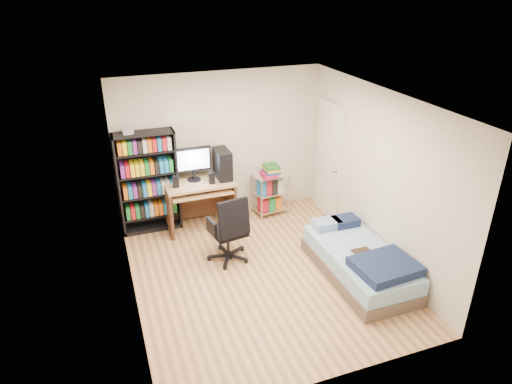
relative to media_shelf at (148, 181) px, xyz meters
name	(u,v)px	position (x,y,z in m)	size (l,w,h in m)	color
room	(262,195)	(1.26, -1.84, 0.39)	(3.58, 4.08, 2.58)	tan
media_shelf	(148,181)	(0.00, 0.00, 0.00)	(0.94, 0.31, 1.75)	black
computer_desk	(205,184)	(0.89, -0.17, -0.12)	(1.10, 0.64, 1.38)	tan
office_chair	(229,240)	(0.94, -1.34, -0.53)	(0.72, 0.72, 1.05)	black
wire_cart	(270,183)	(2.04, -0.17, -0.27)	(0.62, 0.48, 0.91)	silver
bed	(360,262)	(2.54, -2.35, -0.63)	(0.92, 1.84, 0.53)	brown
door	(329,160)	(2.99, -0.49, 0.14)	(0.12, 0.80, 2.00)	silver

